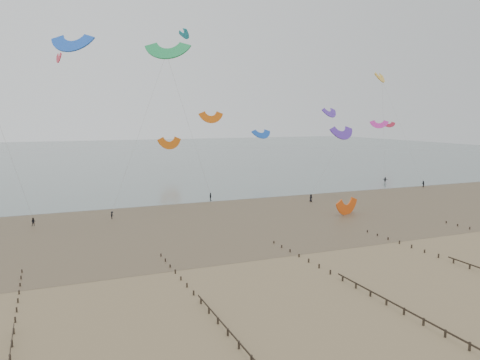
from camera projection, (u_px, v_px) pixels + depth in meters
name	position (u px, v px, depth m)	size (l,w,h in m)	color
ground	(288.00, 269.00, 60.97)	(500.00, 500.00, 0.00)	brown
sea_and_shore	(185.00, 219.00, 90.85)	(500.00, 665.00, 0.03)	#475654
groynes	(420.00, 319.00, 45.03)	(72.16, 50.16, 1.00)	black
kitesurfers	(271.00, 195.00, 113.37)	(113.95, 21.90, 1.89)	black
grounded_kite	(347.00, 214.00, 95.21)	(6.40, 3.35, 4.88)	#E74E0E
kites_airborne	(102.00, 110.00, 137.63)	(259.35, 113.97, 42.93)	yellow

